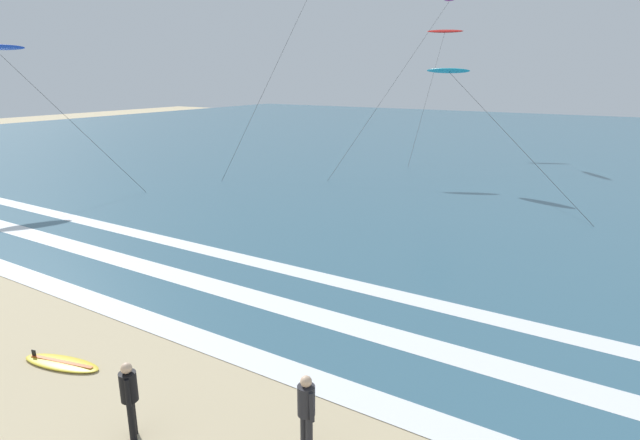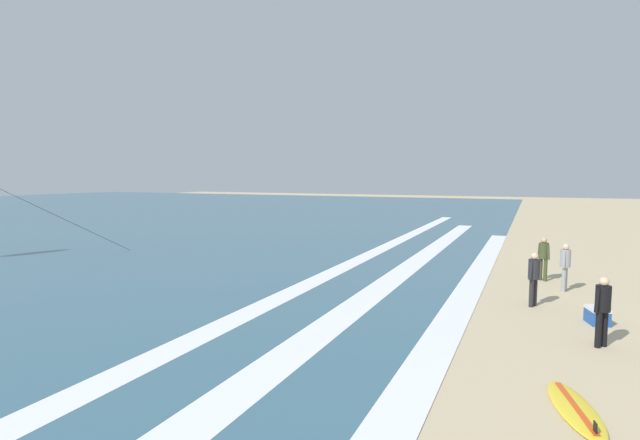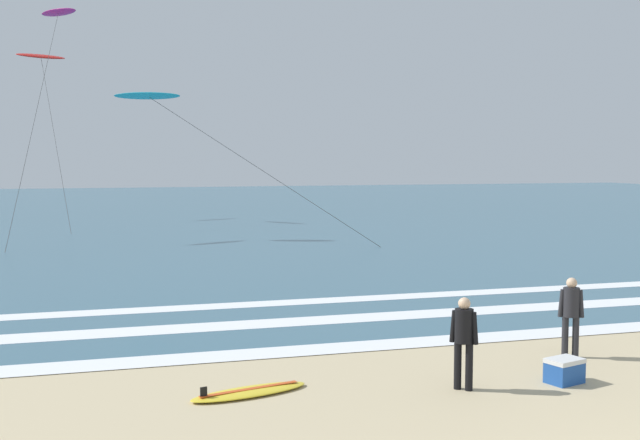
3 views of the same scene
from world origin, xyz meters
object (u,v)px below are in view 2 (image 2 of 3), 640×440
Objects in this scene: surfer_mid_group at (534,274)px; surfboard_left_pile at (575,409)px; surfer_left_far at (565,263)px; cooler_box at (597,315)px; surfer_foreground_main at (603,305)px; surfer_right_near at (544,255)px.

surfboard_left_pile is at bearing -174.43° from surfer_mid_group.
surfer_left_far is 2.24× the size of cooler_box.
surfboard_left_pile is at bearing 168.03° from surfer_foreground_main.
surfboard_left_pile is (-3.57, 0.76, -0.91)m from surfer_foreground_main.
surfer_mid_group is at bearing 175.25° from surfer_right_near.
surfer_mid_group is 0.73× the size of surfboard_left_pile.
surfer_mid_group and surfer_right_near have the same top height.
cooler_box is at bearing -3.87° from surfer_foreground_main.
surfer_right_near reaches higher than surfboard_left_pile.
surfer_left_far reaches higher than surfboard_left_pile.
surfboard_left_pile is (-9.05, 0.31, -0.91)m from surfer_left_far.
cooler_box is at bearing -170.84° from surfer_left_far.
surfer_right_near is at bearing 1.73° from surfboard_left_pile.
surfer_right_near is at bearing 13.36° from cooler_box.
surfer_left_far is 3.70m from cooler_box.
surfer_foreground_main and surfer_left_far have the same top height.
surfer_mid_group is 2.24× the size of cooler_box.
surfer_right_near is 5.26m from cooler_box.
surfer_foreground_main is 5.50m from surfer_left_far.
surfer_mid_group is 1.00× the size of surfer_left_far.
surfer_right_near is 2.24× the size of cooler_box.
surfer_right_near is 0.73× the size of surfboard_left_pile.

